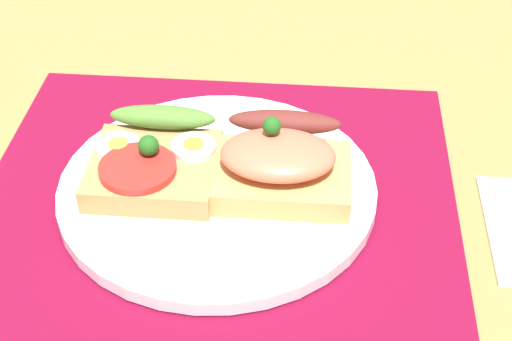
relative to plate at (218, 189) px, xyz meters
The scene contains 5 objects.
ground_plane 2.46cm from the plate, ahead, with size 120.00×90.00×3.20cm, color #9F7640.
placemat 0.71cm from the plate, ahead, with size 37.00×33.20×0.30cm, color maroon.
plate is the anchor object (origin of this frame).
sandwich_egg_tomato 5.36cm from the plate, behind, with size 9.67×10.29×4.13cm.
sandwich_salmon 5.52cm from the plate, 11.08° to the left, with size 10.54×9.14×5.68cm.
Camera 1 is at (7.03, -45.75, 40.03)cm, focal length 54.81 mm.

